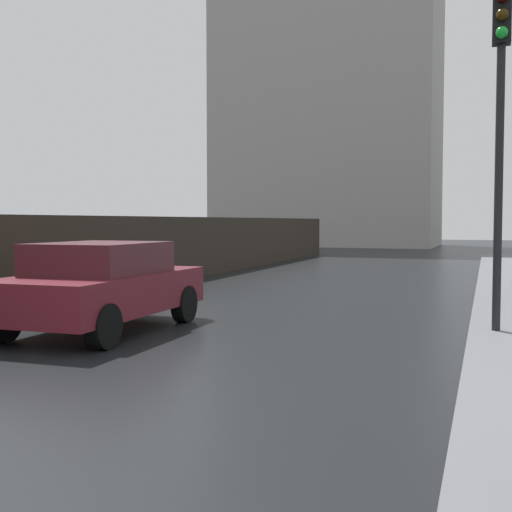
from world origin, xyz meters
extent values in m
cube|color=maroon|center=(-1.54, 4.90, 0.62)|extent=(1.86, 3.92, 0.61)
cube|color=#461C22|center=(-1.54, 4.86, 1.18)|extent=(1.63, 2.06, 0.49)
cylinder|color=black|center=(-0.69, 3.62, 0.32)|extent=(0.23, 0.64, 0.64)
cylinder|color=black|center=(-2.37, 3.61, 0.32)|extent=(0.23, 0.64, 0.64)
cylinder|color=black|center=(-0.71, 6.19, 0.32)|extent=(0.23, 0.64, 0.64)
cylinder|color=black|center=(-2.39, 6.18, 0.32)|extent=(0.23, 0.64, 0.64)
cylinder|color=black|center=(4.38, 6.20, 2.23)|extent=(0.12, 0.12, 4.18)
cube|color=black|center=(4.38, 6.20, 4.69)|extent=(0.26, 0.26, 0.75)
sphere|color=#392405|center=(4.38, 6.03, 4.69)|extent=(0.17, 0.17, 0.17)
sphere|color=green|center=(4.38, 6.03, 4.44)|extent=(0.17, 0.17, 0.17)
cube|color=#9E9993|center=(-6.68, 42.36, 12.99)|extent=(15.46, 8.55, 25.99)
camera|label=1|loc=(4.24, -4.09, 1.76)|focal=46.12mm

